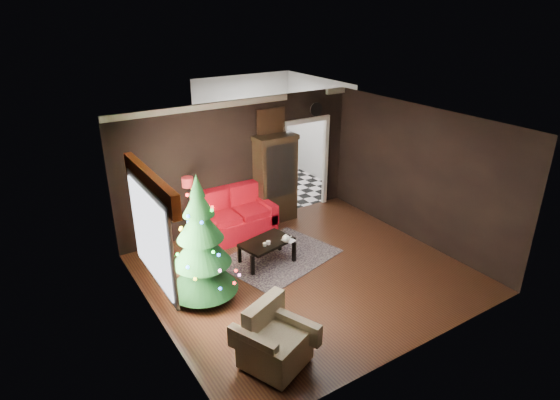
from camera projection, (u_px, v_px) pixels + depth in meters
floor at (306, 273)px, 8.60m from camera, size 5.50×5.50×0.00m
ceiling at (310, 125)px, 7.49m from camera, size 5.50×5.50×0.00m
wall_back at (240, 165)px, 9.98m from camera, size 5.50×0.00×5.50m
wall_front at (418, 269)px, 6.11m from camera, size 5.50×0.00×5.50m
wall_left at (153, 245)px, 6.69m from camera, size 0.00×5.50×5.50m
wall_right at (418, 175)px, 9.40m from camera, size 0.00×5.50×5.50m
doorway at (304, 166)px, 10.96m from camera, size 1.10×0.10×2.10m
left_window at (151, 236)px, 6.84m from camera, size 0.05×1.60×1.40m
valance at (150, 183)px, 6.56m from camera, size 0.12×2.10×0.35m
kitchen_floor at (272, 188)px, 12.54m from camera, size 3.00×3.00×0.00m
kitchen_window at (244, 115)px, 12.99m from camera, size 0.70×0.06×0.70m
rug at (280, 257)px, 9.12m from camera, size 2.45×2.04×0.01m
loveseat at (235, 214)px, 9.79m from camera, size 1.70×0.90×1.00m
curio_cabinet at (275, 181)px, 10.35m from camera, size 0.90×0.45×1.90m
floor_lamp at (190, 211)px, 9.13m from camera, size 0.29×0.29×1.42m
christmas_tree at (201, 243)px, 7.49m from camera, size 1.41×1.41×2.20m
armchair at (275, 338)px, 6.26m from camera, size 1.07×1.07×0.83m
coffee_table at (267, 251)px, 8.87m from camera, size 1.10×0.80×0.44m
teapot at (286, 239)px, 8.71m from camera, size 0.23×0.23×0.16m
cup_a at (265, 244)px, 8.60m from camera, size 0.08×0.08×0.06m
cup_b at (268, 243)px, 8.66m from camera, size 0.09×0.09×0.07m
book at (286, 237)px, 8.69m from camera, size 0.17×0.07×0.24m
wall_clock at (316, 109)px, 10.52m from camera, size 0.32×0.32×0.06m
painting at (271, 122)px, 9.98m from camera, size 0.62×0.05×0.52m
kitchen_counter at (250, 160)px, 13.29m from camera, size 1.80×0.60×0.90m
kitchen_table at (268, 180)px, 12.01m from camera, size 0.70×0.70×0.75m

